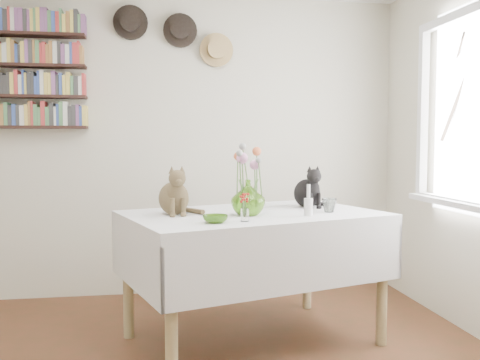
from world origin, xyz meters
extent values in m
cube|color=beige|center=(0.00, 2.27, 1.25)|extent=(4.04, 0.04, 2.54)
cube|color=white|center=(1.97, 1.53, 1.50)|extent=(0.06, 0.06, 1.20)
cube|color=white|center=(1.94, 0.80, 0.87)|extent=(0.12, 1.50, 0.04)
cube|color=white|center=(0.54, 1.03, 0.80)|extent=(1.79, 1.42, 0.07)
cylinder|color=tan|center=(0.00, 0.42, 0.38)|extent=(0.07, 0.07, 0.77)
cylinder|color=tan|center=(1.33, 0.84, 0.38)|extent=(0.07, 0.07, 0.77)
cylinder|color=tan|center=(-0.25, 1.22, 0.38)|extent=(0.07, 0.07, 0.77)
cylinder|color=tan|center=(1.08, 1.64, 0.38)|extent=(0.07, 0.07, 0.77)
imported|color=#8EC944|center=(0.49, 0.91, 0.94)|extent=(0.28, 0.28, 0.22)
imported|color=#8EC944|center=(0.25, 0.63, 0.86)|extent=(0.20, 0.20, 0.04)
imported|color=white|center=(1.02, 0.97, 0.88)|extent=(0.11, 0.11, 0.09)
cylinder|color=white|center=(0.84, 0.82, 0.89)|extent=(0.05, 0.05, 0.11)
cylinder|color=white|center=(0.84, 0.82, 0.98)|extent=(0.02, 0.02, 0.09)
cylinder|color=white|center=(0.43, 0.66, 0.87)|extent=(0.05, 0.05, 0.08)
cone|color=white|center=(1.06, 1.06, 0.87)|extent=(0.04, 0.04, 0.06)
sphere|color=beige|center=(1.06, 1.06, 0.91)|extent=(0.03, 0.03, 0.03)
cylinder|color=#4C7233|center=(0.46, 0.92, 1.03)|extent=(0.01, 0.01, 0.30)
sphere|color=pink|center=(0.46, 0.92, 1.18)|extent=(0.07, 0.07, 0.07)
cylinder|color=#4C7233|center=(0.53, 0.89, 1.01)|extent=(0.01, 0.01, 0.26)
sphere|color=pink|center=(0.53, 0.89, 1.14)|extent=(0.06, 0.06, 0.06)
cylinder|color=#4C7233|center=(0.55, 0.94, 1.05)|extent=(0.01, 0.01, 0.34)
sphere|color=orange|center=(0.55, 0.94, 1.22)|extent=(0.06, 0.06, 0.06)
cylinder|color=#4C7233|center=(0.43, 0.95, 1.04)|extent=(0.01, 0.01, 0.31)
sphere|color=orange|center=(0.43, 0.95, 1.19)|extent=(0.05, 0.05, 0.05)
cylinder|color=#4C7233|center=(0.49, 0.96, 1.07)|extent=(0.01, 0.01, 0.37)
sphere|color=#999E93|center=(0.49, 0.96, 1.25)|extent=(0.04, 0.04, 0.04)
cylinder|color=#4C7233|center=(0.44, 0.88, 1.05)|extent=(0.01, 0.01, 0.33)
sphere|color=#999E93|center=(0.44, 0.88, 1.21)|extent=(0.04, 0.04, 0.04)
cylinder|color=#4C7233|center=(0.56, 0.87, 1.03)|extent=(0.01, 0.01, 0.29)
sphere|color=#999E93|center=(0.56, 0.87, 1.17)|extent=(0.04, 0.04, 0.04)
cube|color=black|center=(-1.10, 2.16, 1.40)|extent=(1.00, 0.16, 0.02)
cube|color=black|center=(-1.10, 2.16, 1.64)|extent=(1.00, 0.16, 0.02)
cube|color=black|center=(-1.10, 2.16, 1.88)|extent=(1.00, 0.16, 0.02)
cube|color=black|center=(-1.10, 2.16, 2.12)|extent=(1.00, 0.16, 0.02)
cylinder|color=black|center=(-0.25, 2.21, 2.25)|extent=(0.28, 0.02, 0.28)
cylinder|color=black|center=(-0.25, 2.17, 2.25)|extent=(0.16, 0.08, 0.16)
cylinder|color=black|center=(0.15, 2.21, 2.20)|extent=(0.28, 0.02, 0.28)
cylinder|color=black|center=(0.15, 2.17, 2.20)|extent=(0.16, 0.08, 0.16)
cylinder|color=#A6824E|center=(0.45, 2.21, 2.05)|extent=(0.28, 0.02, 0.28)
cylinder|color=#A6824E|center=(0.45, 2.17, 2.05)|extent=(0.16, 0.08, 0.16)
camera|label=1|loc=(-0.08, -2.28, 1.28)|focal=40.00mm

